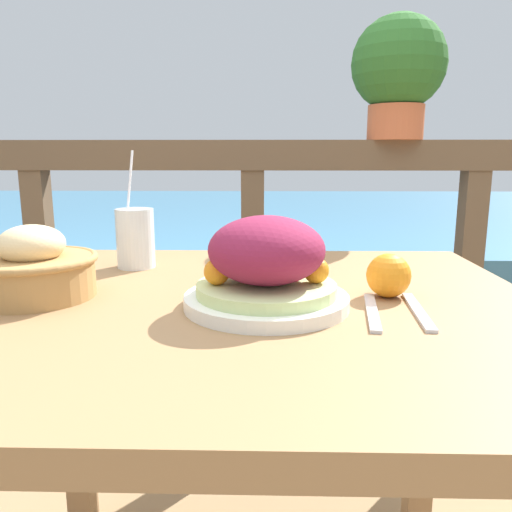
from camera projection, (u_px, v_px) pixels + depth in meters
The scene contains 11 objects.
patio_table at pixel (239, 360), 0.83m from camera, with size 0.99×0.84×0.74m.
railing_fence at pixel (253, 241), 1.58m from camera, with size 2.80×0.08×1.01m.
sea_backdrop at pixel (262, 241), 4.12m from camera, with size 12.00×4.00×0.53m.
salad_plate at pixel (266, 268), 0.76m from camera, with size 0.25×0.25×0.14m.
drink_glass at pixel (135, 238), 1.03m from camera, with size 0.08×0.08×0.24m.
bread_basket at pixel (34, 269), 0.82m from camera, with size 0.20×0.20×0.12m.
potted_plant at pixel (398, 70), 1.47m from camera, with size 0.28×0.28×0.36m.
fork at pixel (372, 311), 0.74m from camera, with size 0.04×0.18×0.00m.
knife at pixel (418, 311), 0.74m from camera, with size 0.03×0.18×0.00m.
orange_near_basket at pixel (389, 275), 0.82m from camera, with size 0.07×0.07×0.07m.
orange_near_glass at pixel (303, 242), 1.14m from camera, with size 0.07×0.07×0.07m.
Camera 1 is at (0.05, -0.78, 0.97)m, focal length 35.00 mm.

